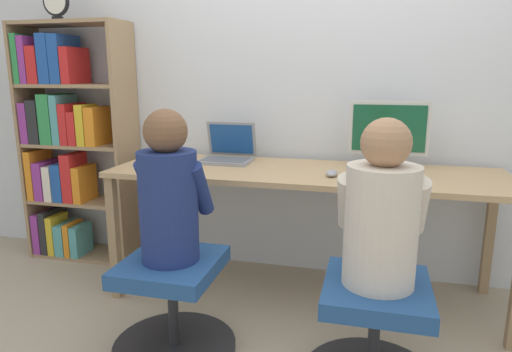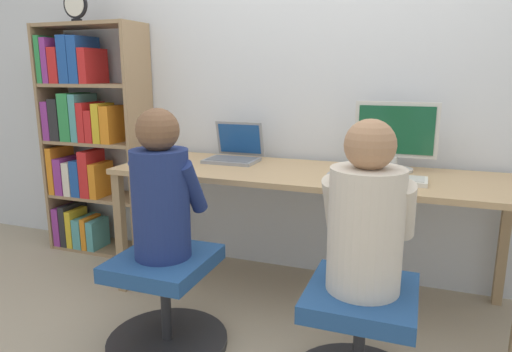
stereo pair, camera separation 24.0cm
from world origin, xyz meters
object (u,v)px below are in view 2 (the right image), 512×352
Objects in this scene: desktop_monitor at (395,137)px; office_chair_right at (166,301)px; laptop at (234,153)px; office_chair_left at (359,341)px; person_at_laptop at (161,191)px; keyboard at (387,179)px; bookshelf at (85,141)px; desk_clock at (75,5)px; person_at_monitor at (366,217)px.

office_chair_right is (-0.93, -0.89, -0.70)m from desktop_monitor.
laptop is 1.37m from office_chair_left.
person_at_laptop is at bearing -89.86° from laptop.
keyboard is 0.67× the size of office_chair_left.
bookshelf is (-1.17, 0.89, 0.58)m from office_chair_right.
desktop_monitor is 0.95m from laptop.
laptop is 0.54× the size of office_chair_right.
bookshelf is 8.15× the size of desk_clock.
person_at_monitor reaches higher than office_chair_left.
person_at_monitor reaches higher than office_chair_right.
office_chair_left is at bearing -90.00° from person_at_monitor.
bookshelf reaches higher than office_chair_left.
desktop_monitor reaches higher than person_at_monitor.
person_at_monitor is (0.90, -0.86, -0.05)m from laptop.
laptop is 1.24m from person_at_monitor.
person_at_monitor is 0.41× the size of bookshelf.
person_at_laptop reaches higher than office_chair_right.
desk_clock is (0.07, -0.07, 0.90)m from bookshelf.
desk_clock is (-2.02, 0.21, 0.94)m from keyboard.
office_chair_left is at bearing -92.27° from desktop_monitor.
bookshelf is at bearing 156.27° from office_chair_left.
keyboard is at bearing -7.69° from bookshelf.
keyboard is 1.95× the size of desk_clock.
keyboard is 0.82m from office_chair_left.
office_chair_left is (-0.04, -0.90, -0.70)m from desktop_monitor.
office_chair_right is at bearing 179.27° from person_at_monitor.
office_chair_left is 2.62m from desk_clock.
desktop_monitor is at bearing 1.81° from desk_clock.
desktop_monitor is at bearing 2.62° from laptop.
laptop is at bearing 90.14° from person_at_laptop.
bookshelf reaches higher than person_at_laptop.
bookshelf is at bearing 179.88° from desktop_monitor.
bookshelf reaches higher than office_chair_right.
desktop_monitor is at bearing 43.40° from person_at_laptop.
keyboard is (0.93, -0.24, -0.04)m from laptop.
office_chair_left is 0.90m from office_chair_right.
desk_clock is at bearing -43.24° from bookshelf.
office_chair_left is at bearing -22.85° from desk_clock.
laptop is 0.84m from person_at_laptop.
keyboard is 1.23m from office_chair_right.
office_chair_left is 0.87× the size of person_at_monitor.
person_at_laptop is at bearing 90.00° from office_chair_right.
laptop reaches higher than office_chair_left.
person_at_laptop is (0.00, 0.00, 0.53)m from office_chair_right.
desk_clock is at bearing -178.19° from desktop_monitor.
person_at_laptop is (0.00, -0.84, -0.04)m from laptop.
desk_clock reaches higher than person_at_monitor.
desk_clock is at bearing 143.05° from office_chair_right.
desktop_monitor is 0.28× the size of bookshelf.
keyboard reaches higher than office_chair_right.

